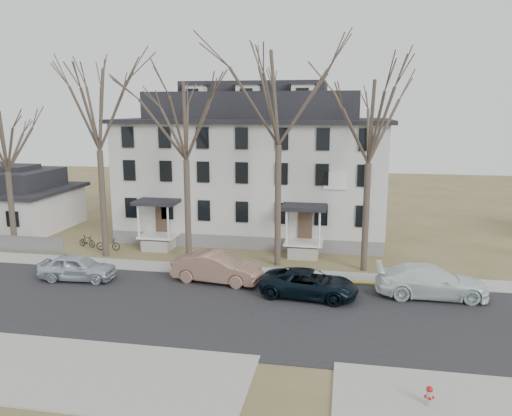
% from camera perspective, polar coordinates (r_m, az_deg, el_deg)
% --- Properties ---
extents(ground, '(120.00, 120.00, 0.00)m').
position_cam_1_polar(ground, '(23.91, -3.32, -13.49)').
color(ground, brown).
rests_on(ground, ground).
extents(main_road, '(120.00, 10.00, 0.04)m').
position_cam_1_polar(main_road, '(25.69, -2.25, -11.67)').
color(main_road, '#27272A').
rests_on(main_road, ground).
extents(far_sidewalk, '(120.00, 2.00, 0.08)m').
position_cam_1_polar(far_sidewalk, '(31.19, 0.16, -7.44)').
color(far_sidewalk, '#A09F97').
rests_on(far_sidewalk, ground).
extents(near_sidewalk_left, '(20.00, 5.00, 0.08)m').
position_cam_1_polar(near_sidewalk_left, '(23.08, -27.07, -15.73)').
color(near_sidewalk_left, '#A09F97').
rests_on(near_sidewalk_left, ground).
extents(yellow_curb, '(14.00, 0.25, 0.06)m').
position_cam_1_polar(yellow_curb, '(29.90, 9.43, -8.44)').
color(yellow_curb, gold).
rests_on(yellow_curb, ground).
extents(boarding_house, '(20.80, 12.36, 12.05)m').
position_cam_1_polar(boarding_house, '(39.96, -0.15, 4.62)').
color(boarding_house, slate).
rests_on(boarding_house, ground).
extents(small_house, '(8.70, 8.70, 5.00)m').
position_cam_1_polar(small_house, '(46.63, -25.57, 0.58)').
color(small_house, silver).
rests_on(small_house, ground).
extents(tree_far_left, '(8.40, 8.40, 13.72)m').
position_cam_1_polar(tree_far_left, '(34.87, -17.73, 11.30)').
color(tree_far_left, '#473B31').
rests_on(tree_far_left, ground).
extents(tree_mid_left, '(7.80, 7.80, 12.74)m').
position_cam_1_polar(tree_mid_left, '(32.52, -8.11, 10.45)').
color(tree_mid_left, '#473B31').
rests_on(tree_mid_left, ground).
extents(tree_center, '(9.00, 9.00, 14.70)m').
position_cam_1_polar(tree_center, '(31.18, 2.63, 13.24)').
color(tree_center, '#473B31').
rests_on(tree_center, ground).
extents(tree_mid_right, '(7.80, 7.80, 12.74)m').
position_cam_1_polar(tree_mid_right, '(30.91, 12.93, 10.24)').
color(tree_mid_right, '#473B31').
rests_on(tree_mid_right, ground).
extents(tree_bungalow, '(6.60, 6.60, 10.78)m').
position_cam_1_polar(tree_bungalow, '(38.67, -26.81, 7.28)').
color(tree_bungalow, '#473B31').
rests_on(tree_bungalow, ground).
extents(car_silver, '(4.60, 2.10, 1.53)m').
position_cam_1_polar(car_silver, '(31.52, -19.73, -6.46)').
color(car_silver, silver).
rests_on(car_silver, ground).
extents(car_tan, '(5.42, 2.49, 1.72)m').
position_cam_1_polar(car_tan, '(29.44, -4.50, -6.87)').
color(car_tan, '#8E6A59').
rests_on(car_tan, ground).
extents(car_navy, '(5.47, 2.98, 1.46)m').
position_cam_1_polar(car_navy, '(27.30, 6.09, -8.67)').
color(car_navy, black).
rests_on(car_navy, ground).
extents(car_white, '(5.94, 2.57, 1.70)m').
position_cam_1_polar(car_white, '(28.73, 19.39, -7.97)').
color(car_white, white).
rests_on(car_white, ground).
extents(bicycle_left, '(1.79, 0.78, 0.91)m').
position_cam_1_polar(bicycle_left, '(37.33, -16.54, -4.03)').
color(bicycle_left, black).
rests_on(bicycle_left, ground).
extents(bicycle_right, '(1.52, 0.74, 0.88)m').
position_cam_1_polar(bicycle_right, '(38.63, -18.74, -3.68)').
color(bicycle_right, black).
rests_on(bicycle_right, ground).
extents(fire_hydrant, '(0.32, 0.30, 0.77)m').
position_cam_1_polar(fire_hydrant, '(19.08, 19.17, -19.68)').
color(fire_hydrant, '#B7B7BA').
rests_on(fire_hydrant, ground).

